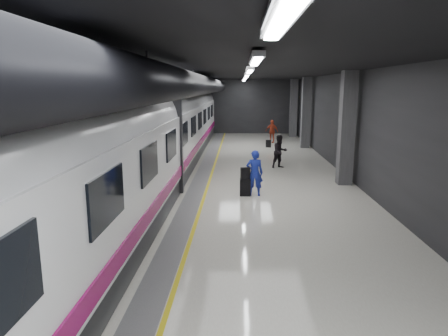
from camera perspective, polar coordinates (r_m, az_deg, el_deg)
ground at (r=14.51m, az=0.98°, el=-3.98°), size 40.00×40.00×0.00m
platform_hall at (r=14.95m, az=-0.00°, el=10.22°), size 10.02×40.02×4.51m
train at (r=14.53m, az=-11.93°, el=4.13°), size 3.05×38.00×4.05m
traveler_main at (r=14.39m, az=4.39°, el=-0.72°), size 0.62×0.41×1.67m
suitcase_main at (r=14.46m, az=3.05°, el=-2.76°), size 0.39×0.25×0.63m
shoulder_bag at (r=14.31m, az=3.04°, el=-0.75°), size 0.35×0.25×0.42m
traveler_far_a at (r=19.49m, az=7.98°, el=2.33°), size 0.97×0.89×1.61m
traveler_far_b at (r=28.49m, az=6.85°, el=5.23°), size 1.02×0.77×1.61m
suitcase_far at (r=26.29m, az=6.35°, el=3.49°), size 0.34×0.23×0.48m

